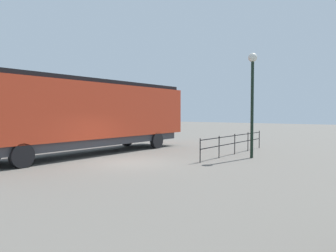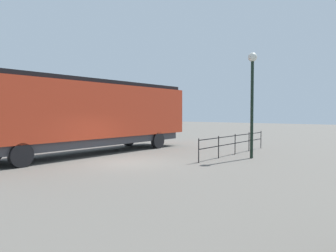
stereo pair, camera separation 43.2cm
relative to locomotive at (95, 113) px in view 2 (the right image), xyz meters
The scene contains 4 objects.
ground_plane 5.05m from the locomotive, 19.68° to the right, with size 120.00×120.00×0.00m, color #666059.
locomotive is the anchor object (origin of this frame).
lamp_post 9.24m from the locomotive, 23.26° to the left, with size 0.48×0.48×5.62m.
platform_fence 8.48m from the locomotive, 32.80° to the left, with size 0.05×8.05×1.20m.
Camera 2 is at (11.09, -11.27, 2.46)m, focal length 34.46 mm.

